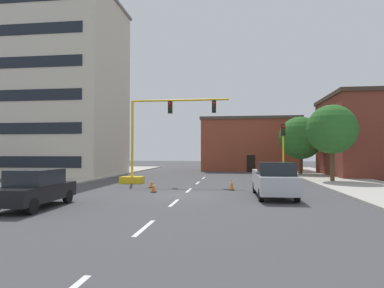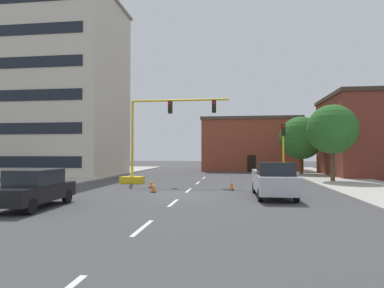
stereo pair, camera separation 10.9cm
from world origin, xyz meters
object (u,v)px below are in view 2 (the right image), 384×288
at_px(traffic_cone_roadside_b, 232,184).
at_px(traffic_light_pole_right, 283,140).
at_px(traffic_cone_roadside_c, 151,183).
at_px(traffic_signal_gantry, 145,156).
at_px(tree_right_far, 301,138).
at_px(pickup_truck_silver, 273,180).
at_px(sedan_black_near_left, 34,188).
at_px(traffic_cone_roadside_a, 153,187).
at_px(tree_right_mid, 332,129).

bearing_deg(traffic_cone_roadside_b, traffic_light_pole_right, 49.79).
bearing_deg(traffic_cone_roadside_c, traffic_cone_roadside_b, -7.42).
distance_m(traffic_signal_gantry, traffic_light_pole_right, 11.21).
height_order(traffic_light_pole_right, traffic_cone_roadside_c, traffic_light_pole_right).
distance_m(tree_right_far, pickup_truck_silver, 20.12).
relative_size(traffic_signal_gantry, traffic_cone_roadside_b, 11.41).
relative_size(sedan_black_near_left, traffic_cone_roadside_c, 6.95).
height_order(traffic_light_pole_right, pickup_truck_silver, traffic_light_pole_right).
bearing_deg(traffic_light_pole_right, traffic_cone_roadside_a, -143.62).
height_order(traffic_cone_roadside_a, traffic_cone_roadside_c, traffic_cone_roadside_a).
height_order(tree_right_far, traffic_cone_roadside_c, tree_right_far).
bearing_deg(tree_right_mid, sedan_black_near_left, -138.98).
bearing_deg(traffic_cone_roadside_b, tree_right_far, 64.50).
xyz_separation_m(pickup_truck_silver, traffic_cone_roadside_a, (-7.27, 1.47, -0.65)).
distance_m(traffic_cone_roadside_a, traffic_cone_roadside_c, 2.65).
xyz_separation_m(traffic_light_pole_right, tree_right_far, (3.51, 11.08, 0.62)).
relative_size(sedan_black_near_left, traffic_cone_roadside_a, 6.78).
height_order(pickup_truck_silver, traffic_cone_roadside_a, pickup_truck_silver).
height_order(tree_right_mid, tree_right_far, tree_right_far).
relative_size(traffic_cone_roadside_b, traffic_cone_roadside_c, 1.18).
xyz_separation_m(traffic_light_pole_right, traffic_cone_roadside_b, (-4.08, -4.82, -3.15)).
distance_m(traffic_light_pole_right, pickup_truck_silver, 8.65).
bearing_deg(sedan_black_near_left, traffic_light_pole_right, 45.45).
distance_m(traffic_light_pole_right, tree_right_far, 11.64).
distance_m(pickup_truck_silver, traffic_cone_roadside_c, 9.01).
height_order(sedan_black_near_left, traffic_cone_roadside_b, sedan_black_near_left).
height_order(traffic_signal_gantry, pickup_truck_silver, traffic_signal_gantry).
distance_m(pickup_truck_silver, traffic_cone_roadside_a, 7.45).
distance_m(traffic_light_pole_right, tree_right_mid, 4.73).
xyz_separation_m(tree_right_far, traffic_cone_roadside_a, (-12.49, -17.70, -3.82)).
height_order(tree_right_far, traffic_cone_roadside_a, tree_right_far).
height_order(tree_right_mid, traffic_cone_roadside_a, tree_right_mid).
bearing_deg(traffic_cone_roadside_c, pickup_truck_silver, -26.43).
xyz_separation_m(traffic_light_pole_right, traffic_cone_roadside_a, (-8.98, -6.62, -3.20)).
distance_m(traffic_signal_gantry, traffic_cone_roadside_b, 8.27).
relative_size(tree_right_far, traffic_cone_roadside_c, 10.02).
bearing_deg(tree_right_far, traffic_cone_roadside_b, -115.50).
bearing_deg(traffic_cone_roadside_a, traffic_signal_gantry, 110.15).
bearing_deg(traffic_cone_roadside_b, traffic_cone_roadside_a, -159.89).
xyz_separation_m(sedan_black_near_left, traffic_cone_roadside_a, (3.92, 6.49, -0.56)).
relative_size(traffic_signal_gantry, traffic_cone_roadside_c, 13.48).
height_order(traffic_signal_gantry, traffic_cone_roadside_b, traffic_signal_gantry).
height_order(tree_right_far, sedan_black_near_left, tree_right_far).
height_order(pickup_truck_silver, traffic_cone_roadside_c, pickup_truck_silver).
relative_size(tree_right_far, sedan_black_near_left, 1.44).
relative_size(tree_right_mid, pickup_truck_silver, 1.20).
height_order(tree_right_mid, sedan_black_near_left, tree_right_mid).
xyz_separation_m(tree_right_mid, tree_right_far, (-0.75, 9.26, -0.31)).
xyz_separation_m(traffic_light_pole_right, tree_right_mid, (4.26, 1.82, 0.93)).
bearing_deg(traffic_light_pole_right, traffic_cone_roadside_b, -130.21).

